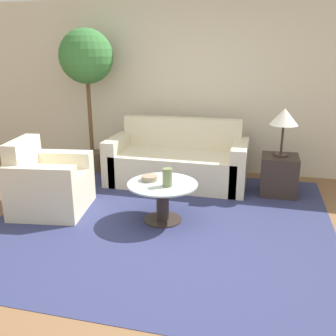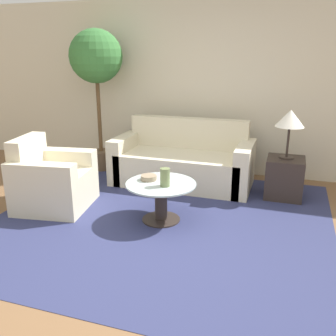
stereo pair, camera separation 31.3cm
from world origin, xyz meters
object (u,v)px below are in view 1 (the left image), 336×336
(table_lamp, at_px, (284,118))
(vase, at_px, (167,177))
(potted_plant, at_px, (87,65))
(bowl, at_px, (150,178))
(coffee_table, at_px, (163,197))
(sofa_main, at_px, (178,162))
(armchair, at_px, (47,186))

(table_lamp, xyz_separation_m, vase, (-1.22, -1.26, -0.48))
(potted_plant, distance_m, bowl, 2.35)
(vase, bearing_deg, coffee_table, 134.08)
(sofa_main, bearing_deg, coffee_table, -85.01)
(coffee_table, relative_size, table_lamp, 1.26)
(vase, bearing_deg, table_lamp, 45.92)
(sofa_main, distance_m, bowl, 1.28)
(sofa_main, relative_size, vase, 9.73)
(table_lamp, bearing_deg, armchair, -155.79)
(sofa_main, xyz_separation_m, table_lamp, (1.41, -0.14, 0.73))
(armchair, relative_size, potted_plant, 0.44)
(potted_plant, height_order, vase, potted_plant)
(armchair, distance_m, table_lamp, 3.06)
(sofa_main, bearing_deg, vase, -82.29)
(armchair, distance_m, potted_plant, 2.08)
(sofa_main, xyz_separation_m, vase, (0.19, -1.40, 0.25))
(coffee_table, bearing_deg, armchair, -178.48)
(sofa_main, xyz_separation_m, armchair, (-1.30, -1.36, 0.00))
(table_lamp, bearing_deg, bowl, -142.31)
(armchair, bearing_deg, table_lamp, -74.30)
(sofa_main, height_order, potted_plant, potted_plant)
(coffee_table, distance_m, bowl, 0.26)
(vase, relative_size, bowl, 1.11)
(armchair, height_order, bowl, armchair)
(sofa_main, bearing_deg, potted_plant, 171.59)
(sofa_main, distance_m, potted_plant, 1.99)
(armchair, bearing_deg, potted_plant, -3.31)
(coffee_table, relative_size, potted_plant, 0.36)
(table_lamp, height_order, potted_plant, potted_plant)
(sofa_main, xyz_separation_m, potted_plant, (-1.45, 0.21, 1.35))
(sofa_main, bearing_deg, table_lamp, -5.79)
(potted_plant, xyz_separation_m, vase, (1.64, -1.61, -1.10))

